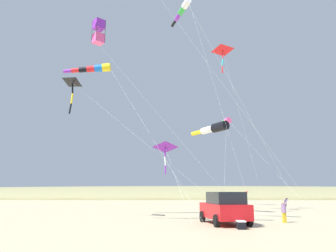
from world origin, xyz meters
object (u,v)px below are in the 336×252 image
object	(u,v)px
kite_delta_orange_high_right	(73,83)
kite_box_magenta_far_left	(99,32)
person_child_green_jacket	(285,204)
person_bystander_far	(284,210)
kite_windsock_striped_overhead	(214,128)
person_child_grey_jacket	(215,205)
cooler_box	(241,225)
parked_car	(224,207)
kite_delta_yellow_midlevel	(165,148)
kite_windsock_black_fish_shape	(183,10)
kite_delta_green_low_center	(223,51)
kite_windsock_long_streamer_right	(223,123)
kite_windsock_long_streamer_left	(94,69)
person_adult_flyer	(245,199)

from	to	relation	value
kite_delta_orange_high_right	kite_box_magenta_far_left	size ratio (longest dim) A/B	1.02
person_child_green_jacket	kite_box_magenta_far_left	size ratio (longest dim) A/B	0.10
person_bystander_far	kite_box_magenta_far_left	distance (m)	15.63
kite_box_magenta_far_left	kite_windsock_striped_overhead	bearing A→B (deg)	141.67
kite_windsock_striped_overhead	person_child_grey_jacket	bearing A→B (deg)	173.60
cooler_box	person_bystander_far	distance (m)	4.74
parked_car	kite_delta_yellow_midlevel	world-z (taller)	kite_delta_yellow_midlevel
kite_windsock_black_fish_shape	kite_delta_green_low_center	xyz separation A→B (m)	(-3.34, 4.15, -2.51)
kite_box_magenta_far_left	kite_delta_orange_high_right	bearing A→B (deg)	-147.44
kite_windsock_black_fish_shape	kite_windsock_long_streamer_right	size ratio (longest dim) A/B	1.28
parked_car	kite_windsock_striped_overhead	bearing A→B (deg)	175.19
kite_delta_yellow_midlevel	person_child_grey_jacket	bearing A→B (deg)	149.60
kite_box_magenta_far_left	person_child_grey_jacket	bearing A→B (deg)	145.79
kite_delta_green_low_center	kite_windsock_long_streamer_left	distance (m)	13.56
person_child_green_jacket	kite_windsock_striped_overhead	world-z (taller)	kite_windsock_striped_overhead
person_child_grey_jacket	kite_box_magenta_far_left	xyz separation A→B (m)	(12.42, -8.44, 10.63)
cooler_box	kite_windsock_long_streamer_left	distance (m)	16.39
kite_windsock_long_streamer_left	kite_windsock_black_fish_shape	bearing A→B (deg)	109.79
parked_car	person_child_green_jacket	world-z (taller)	parked_car
person_adult_flyer	kite_delta_green_low_center	size ratio (longest dim) A/B	0.12
parked_car	kite_windsock_black_fish_shape	bearing A→B (deg)	-164.34
person_adult_flyer	person_bystander_far	xyz separation A→B (m)	(15.82, -1.30, -0.28)
kite_windsock_long_streamer_right	person_child_grey_jacket	bearing A→B (deg)	-14.72
person_child_green_jacket	kite_windsock_striped_overhead	xyz separation A→B (m)	(3.38, -7.14, 6.73)
person_child_grey_jacket	kite_windsock_black_fish_shape	size ratio (longest dim) A/B	0.06
person_child_green_jacket	kite_delta_yellow_midlevel	xyz separation A→B (m)	(8.99, -11.40, 4.23)
person_child_grey_jacket	kite_delta_green_low_center	xyz separation A→B (m)	(0.25, 1.18, 15.06)
kite_windsock_long_streamer_left	kite_windsock_striped_overhead	bearing A→B (deg)	112.63
parked_car	person_adult_flyer	world-z (taller)	person_adult_flyer
person_child_green_jacket	kite_windsock_long_streamer_left	distance (m)	21.62
kite_windsock_striped_overhead	kite_windsock_long_streamer_left	bearing A→B (deg)	-67.37
kite_windsock_striped_overhead	person_bystander_far	bearing A→B (deg)	21.32
kite_windsock_striped_overhead	kite_windsock_black_fish_shape	bearing A→B (deg)	-60.41
person_adult_flyer	person_child_grey_jacket	size ratio (longest dim) A/B	1.57
person_bystander_far	kite_windsock_long_streamer_right	distance (m)	23.70
kite_delta_orange_high_right	kite_windsock_black_fish_shape	size ratio (longest dim) A/B	0.65
person_child_grey_jacket	kite_delta_yellow_midlevel	world-z (taller)	kite_delta_yellow_midlevel
kite_windsock_long_streamer_right	parked_car	bearing A→B (deg)	-10.16
person_child_grey_jacket	kite_windsock_black_fish_shape	bearing A→B (deg)	-39.66
kite_windsock_black_fish_shape	kite_windsock_long_streamer_left	bearing A→B (deg)	-70.21
kite_windsock_long_streamer_left	kite_windsock_long_streamer_right	world-z (taller)	kite_windsock_long_streamer_left
person_child_green_jacket	kite_delta_yellow_midlevel	bearing A→B (deg)	-51.74
kite_windsock_striped_overhead	kite_box_magenta_far_left	world-z (taller)	kite_box_magenta_far_left
parked_car	kite_windsock_long_streamer_right	size ratio (longest dim) A/B	0.31
kite_delta_green_low_center	kite_windsock_long_streamer_right	distance (m)	12.95
parked_car	kite_windsock_black_fish_shape	size ratio (longest dim) A/B	0.24
kite_box_magenta_far_left	kite_delta_green_low_center	bearing A→B (deg)	141.66
cooler_box	kite_delta_green_low_center	size ratio (longest dim) A/B	0.04
person_adult_flyer	kite_windsock_long_streamer_right	size ratio (longest dim) A/B	0.13
kite_windsock_long_streamer_left	kite_windsock_long_streamer_right	distance (m)	22.21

